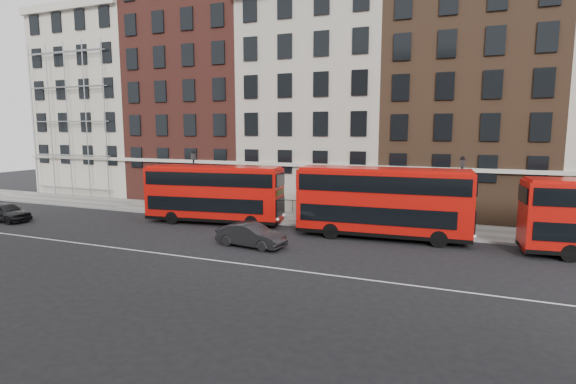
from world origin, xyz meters
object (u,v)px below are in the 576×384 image
at_px(bus_c, 382,201).
at_px(car_front, 251,235).
at_px(car_rear, 6,212).
at_px(bus_b, 214,193).

xyz_separation_m(bus_c, car_front, (-7.07, -5.13, -1.79)).
bearing_deg(car_front, car_rear, 98.14).
bearing_deg(car_rear, car_front, -85.27).
height_order(bus_c, car_front, bus_c).
height_order(bus_b, bus_c, bus_c).
bearing_deg(bus_b, bus_c, -7.89).
xyz_separation_m(bus_b, bus_c, (12.85, 0.00, 0.15)).
bearing_deg(bus_b, car_front, -49.47).
height_order(bus_b, car_front, bus_b).
distance_m(bus_b, car_front, 7.90).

